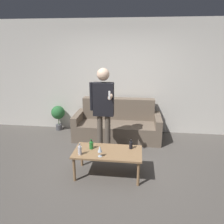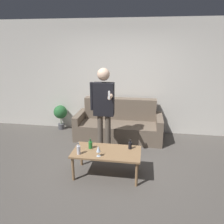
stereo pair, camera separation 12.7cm
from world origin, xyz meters
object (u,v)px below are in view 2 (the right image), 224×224
at_px(person_standing_front, 104,105).
at_px(couch, 119,125).
at_px(coffee_table, 107,154).
at_px(bottle_orange, 79,150).

bearing_deg(person_standing_front, couch, 78.32).
distance_m(coffee_table, bottle_orange, 0.47).
bearing_deg(bottle_orange, coffee_table, 21.47).
height_order(bottle_orange, person_standing_front, person_standing_front).
xyz_separation_m(bottle_orange, person_standing_front, (0.24, 0.87, 0.52)).
bearing_deg(couch, bottle_orange, -103.71).
distance_m(coffee_table, person_standing_front, 0.97).
xyz_separation_m(coffee_table, bottle_orange, (-0.43, -0.17, 0.13)).
distance_m(couch, person_standing_front, 1.17).
distance_m(bottle_orange, person_standing_front, 1.04).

